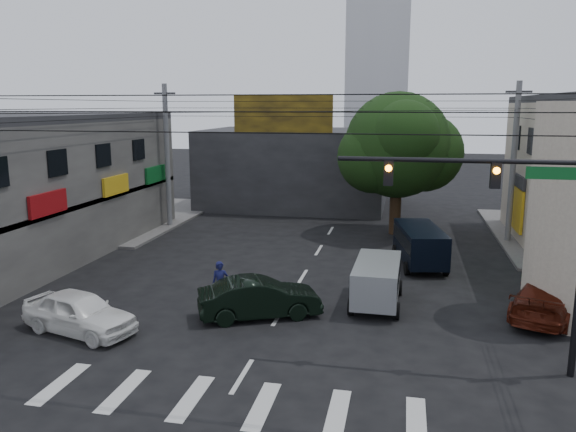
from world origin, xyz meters
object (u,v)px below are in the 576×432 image
(maroon_sedan, at_px, (546,298))
(utility_pole_far_left, at_px, (167,157))
(traffic_officer, at_px, (220,284))
(white_compact, at_px, (79,312))
(street_tree, at_px, (398,145))
(silver_minivan, at_px, (377,283))
(navy_van, at_px, (420,247))
(dark_sedan, at_px, (260,298))
(utility_pole_far_right, at_px, (513,164))
(traffic_gantry, at_px, (523,213))

(maroon_sedan, bearing_deg, utility_pole_far_left, -9.61)
(traffic_officer, bearing_deg, white_compact, -156.28)
(utility_pole_far_left, bearing_deg, traffic_officer, -59.26)
(street_tree, xyz_separation_m, maroon_sedan, (5.87, -13.05, -4.74))
(silver_minivan, height_order, navy_van, navy_van)
(dark_sedan, relative_size, maroon_sedan, 0.89)
(maroon_sedan, height_order, traffic_officer, traffic_officer)
(utility_pole_far_left, xyz_separation_m, white_compact, (4.00, -17.00, -3.86))
(silver_minivan, bearing_deg, utility_pole_far_right, -28.71)
(silver_minivan, height_order, traffic_officer, traffic_officer)
(white_compact, bearing_deg, maroon_sedan, -57.61)
(traffic_gantry, height_order, navy_van, traffic_gantry)
(utility_pole_far_left, height_order, maroon_sedan, utility_pole_far_left)
(white_compact, xyz_separation_m, traffic_officer, (3.98, 3.58, 0.16))
(navy_van, bearing_deg, utility_pole_far_left, 58.92)
(silver_minivan, relative_size, traffic_officer, 2.28)
(street_tree, relative_size, traffic_officer, 4.82)
(utility_pole_far_right, bearing_deg, maroon_sedan, -92.98)
(white_compact, bearing_deg, silver_minivan, -48.13)
(utility_pole_far_right, xyz_separation_m, silver_minivan, (-6.94, -12.03, -3.72))
(navy_van, bearing_deg, silver_minivan, 153.01)
(white_compact, height_order, silver_minivan, silver_minivan)
(street_tree, relative_size, silver_minivan, 2.11)
(dark_sedan, distance_m, traffic_officer, 2.05)
(traffic_gantry, relative_size, utility_pole_far_right, 0.78)
(traffic_gantry, height_order, traffic_officer, traffic_gantry)
(utility_pole_far_right, bearing_deg, navy_van, -131.07)
(utility_pole_far_left, xyz_separation_m, dark_sedan, (9.82, -14.30, -3.85))
(traffic_officer, bearing_deg, silver_minivan, -5.50)
(street_tree, relative_size, navy_van, 1.72)
(maroon_sedan, distance_m, navy_van, 7.63)
(street_tree, distance_m, dark_sedan, 16.69)
(silver_minivan, bearing_deg, navy_van, -15.07)
(street_tree, relative_size, traffic_gantry, 1.21)
(silver_minivan, bearing_deg, utility_pole_far_left, 50.71)
(street_tree, height_order, utility_pole_far_right, utility_pole_far_right)
(traffic_gantry, xyz_separation_m, maroon_sedan, (2.05, 4.95, -4.10))
(street_tree, xyz_separation_m, traffic_officer, (-6.52, -14.42, -4.57))
(utility_pole_far_left, bearing_deg, navy_van, -20.43)
(dark_sedan, bearing_deg, navy_van, -60.30)
(utility_pole_far_left, height_order, navy_van, utility_pole_far_left)
(utility_pole_far_left, relative_size, maroon_sedan, 1.69)
(traffic_gantry, height_order, white_compact, traffic_gantry)
(utility_pole_far_right, xyz_separation_m, maroon_sedan, (-0.63, -12.05, -3.87))
(street_tree, height_order, silver_minivan, street_tree)
(utility_pole_far_left, height_order, utility_pole_far_right, same)
(street_tree, bearing_deg, dark_sedan, -107.01)
(utility_pole_far_right, distance_m, silver_minivan, 14.38)
(utility_pole_far_right, relative_size, dark_sedan, 1.91)
(utility_pole_far_left, distance_m, white_compact, 17.89)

